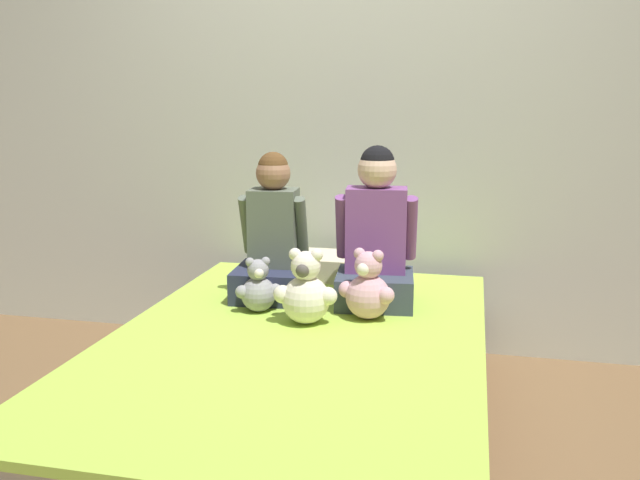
% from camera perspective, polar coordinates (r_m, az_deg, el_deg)
% --- Properties ---
extents(ground_plane, '(14.00, 14.00, 0.00)m').
position_cam_1_polar(ground_plane, '(2.72, -1.97, -16.85)').
color(ground_plane, brown).
extents(wall_behind_bed, '(8.00, 0.06, 2.50)m').
position_cam_1_polar(wall_behind_bed, '(3.51, 2.80, 11.00)').
color(wall_behind_bed, beige).
rests_on(wall_behind_bed, ground_plane).
extents(bed, '(1.38, 2.04, 0.44)m').
position_cam_1_polar(bed, '(2.62, -2.00, -12.65)').
color(bed, brown).
rests_on(bed, ground_plane).
extents(child_on_left, '(0.34, 0.34, 0.64)m').
position_cam_1_polar(child_on_left, '(2.97, -3.97, -0.07)').
color(child_on_left, '#282D47').
rests_on(child_on_left, bed).
extents(child_on_right, '(0.36, 0.33, 0.67)m').
position_cam_1_polar(child_on_right, '(2.87, 4.73, 0.13)').
color(child_on_right, '#384251').
rests_on(child_on_right, bed).
extents(teddy_bear_held_by_left_child, '(0.18, 0.14, 0.23)m').
position_cam_1_polar(teddy_bear_held_by_left_child, '(2.80, -5.21, -4.11)').
color(teddy_bear_held_by_left_child, '#939399').
rests_on(teddy_bear_held_by_left_child, bed).
extents(teddy_bear_held_by_right_child, '(0.23, 0.18, 0.28)m').
position_cam_1_polar(teddy_bear_held_by_right_child, '(2.69, 4.05, -4.19)').
color(teddy_bear_held_by_right_child, '#DBA3B2').
rests_on(teddy_bear_held_by_right_child, bed).
extents(teddy_bear_between_children, '(0.25, 0.19, 0.30)m').
position_cam_1_polar(teddy_bear_between_children, '(2.63, -1.20, -4.41)').
color(teddy_bear_between_children, silver).
rests_on(teddy_bear_between_children, bed).
extents(pillow_at_headboard, '(0.45, 0.28, 0.11)m').
position_cam_1_polar(pillow_at_headboard, '(3.31, 1.72, -2.23)').
color(pillow_at_headboard, beige).
rests_on(pillow_at_headboard, bed).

